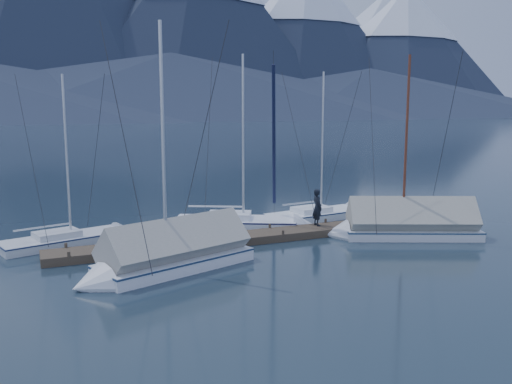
% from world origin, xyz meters
% --- Properties ---
extents(ground, '(1000.00, 1000.00, 0.00)m').
position_xyz_m(ground, '(0.00, 0.00, 0.00)').
color(ground, black).
rests_on(ground, ground).
extents(mountain_range, '(877.00, 584.00, 150.50)m').
position_xyz_m(mountain_range, '(4.12, 370.45, 58.65)').
color(mountain_range, '#475675').
rests_on(mountain_range, ground).
extents(dock, '(18.00, 1.50, 0.54)m').
position_xyz_m(dock, '(0.00, 2.00, 0.11)').
color(dock, '#382D23').
rests_on(dock, ground).
extents(mooring_posts, '(15.12, 1.52, 0.35)m').
position_xyz_m(mooring_posts, '(-0.50, 2.00, 0.35)').
color(mooring_posts, '#382D23').
rests_on(mooring_posts, ground).
extents(sailboat_open_left, '(6.29, 3.33, 8.00)m').
position_xyz_m(sailboat_open_left, '(-7.24, 4.84, 0.14)').
color(sailboat_open_left, silver).
rests_on(sailboat_open_left, ground).
extents(sailboat_open_mid, '(7.12, 4.90, 9.23)m').
position_xyz_m(sailboat_open_mid, '(0.92, 4.48, 0.16)').
color(sailboat_open_mid, white).
rests_on(sailboat_open_mid, ground).
extents(sailboat_open_right, '(6.61, 2.91, 8.48)m').
position_xyz_m(sailboat_open_right, '(5.59, 5.18, 0.15)').
color(sailboat_open_right, white).
rests_on(sailboat_open_right, ground).
extents(sailboat_covered_near, '(7.25, 4.76, 9.09)m').
position_xyz_m(sailboat_covered_near, '(6.33, 0.03, 0.45)').
color(sailboat_covered_near, silver).
rests_on(sailboat_covered_near, ground).
extents(sailboat_covered_far, '(7.23, 4.20, 9.72)m').
position_xyz_m(sailboat_covered_far, '(-4.93, -0.90, 0.48)').
color(sailboat_covered_far, white).
rests_on(sailboat_covered_far, ground).
extents(person, '(0.43, 0.65, 1.75)m').
position_xyz_m(person, '(3.29, 2.30, 1.22)').
color(person, black).
rests_on(person, dock).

